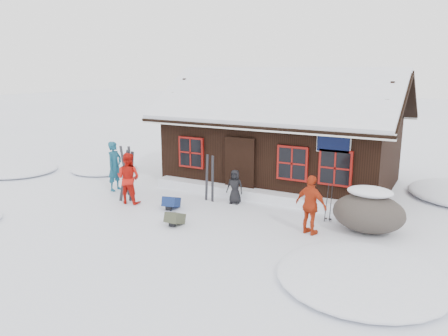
{
  "coord_description": "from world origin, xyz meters",
  "views": [
    {
      "loc": [
        7.47,
        -10.77,
        4.38
      ],
      "look_at": [
        1.07,
        0.97,
        1.3
      ],
      "focal_mm": 35.0,
      "sensor_mm": 36.0,
      "label": 1
    }
  ],
  "objects": [
    {
      "name": "ski_pair_left",
      "position": [
        -2.05,
        0.01,
        0.86
      ],
      "size": [
        0.7,
        0.2,
        1.8
      ],
      "rotation": [
        0.0,
        0.0,
        0.07
      ],
      "color": "black",
      "rests_on": "ground"
    },
    {
      "name": "backpack_blue",
      "position": [
        -0.32,
        0.03,
        0.16
      ],
      "size": [
        0.56,
        0.66,
        0.31
      ],
      "primitive_type": "cube",
      "rotation": [
        0.0,
        0.0,
        0.24
      ],
      "color": "navy",
      "rests_on": "ground"
    },
    {
      "name": "snow_mounds",
      "position": [
        1.65,
        1.86,
        0.0
      ],
      "size": [
        20.6,
        13.2,
        0.48
      ],
      "color": "white",
      "rests_on": "ground"
    },
    {
      "name": "skier_teal",
      "position": [
        -3.39,
        0.87,
        0.9
      ],
      "size": [
        0.46,
        0.67,
        1.8
      ],
      "primitive_type": "imported",
      "rotation": [
        0.0,
        0.0,
        1.61
      ],
      "color": "navy",
      "rests_on": "ground"
    },
    {
      "name": "backpack_olive",
      "position": [
        0.63,
        -1.13,
        0.14
      ],
      "size": [
        0.42,
        0.55,
        0.29
      ],
      "primitive_type": "cube",
      "rotation": [
        0.0,
        0.0,
        0.04
      ],
      "color": "#3D402D",
      "rests_on": "ground"
    },
    {
      "name": "skier_crouched",
      "position": [
        1.18,
        1.52,
        0.57
      ],
      "size": [
        0.59,
        0.42,
        1.14
      ],
      "primitive_type": "imported",
      "rotation": [
        0.0,
        0.0,
        0.11
      ],
      "color": "black",
      "rests_on": "ground"
    },
    {
      "name": "snow_drift",
      "position": [
        1.5,
        2.25,
        0.17
      ],
      "size": [
        7.6,
        0.6,
        0.35
      ],
      "primitive_type": "cube",
      "color": "white",
      "rests_on": "ground"
    },
    {
      "name": "skier_orange_left",
      "position": [
        -1.92,
        -0.1,
        0.85
      ],
      "size": [
        0.91,
        0.76,
        1.7
      ],
      "primitive_type": "imported",
      "rotation": [
        0.0,
        0.0,
        3.29
      ],
      "color": "red",
      "rests_on": "ground"
    },
    {
      "name": "ground",
      "position": [
        0.0,
        0.0,
        0.0
      ],
      "size": [
        120.0,
        120.0,
        0.0
      ],
      "primitive_type": "plane",
      "color": "white",
      "rests_on": "ground"
    },
    {
      "name": "boulder",
      "position": [
        5.53,
        0.98,
        0.57
      ],
      "size": [
        1.93,
        1.45,
        1.14
      ],
      "color": "#473F39",
      "rests_on": "ground"
    },
    {
      "name": "skier_orange_right",
      "position": [
        4.2,
        0.07,
        0.81
      ],
      "size": [
        1.02,
        0.66,
        1.62
      ],
      "primitive_type": "imported",
      "rotation": [
        0.0,
        0.0,
        2.84
      ],
      "color": "#B02F12",
      "rests_on": "ground"
    },
    {
      "name": "ski_pair_right",
      "position": [
        0.32,
        1.34,
        0.76
      ],
      "size": [
        0.41,
        0.14,
        1.63
      ],
      "rotation": [
        0.0,
        0.0,
        -0.25
      ],
      "color": "black",
      "rests_on": "ground"
    },
    {
      "name": "ski_pair_mid",
      "position": [
        -2.49,
        0.53,
        0.86
      ],
      "size": [
        0.6,
        0.17,
        1.81
      ],
      "rotation": [
        0.0,
        0.0,
        -0.12
      ],
      "color": "black",
      "rests_on": "ground"
    },
    {
      "name": "ski_poles",
      "position": [
        4.36,
        1.27,
        0.55
      ],
      "size": [
        0.21,
        0.1,
        1.17
      ],
      "color": "black",
      "rests_on": "ground"
    },
    {
      "name": "mountain_hut",
      "position": [
        1.5,
        4.98,
        1.58
      ],
      "size": [
        8.9,
        6.09,
        4.42
      ],
      "color": "black",
      "rests_on": "ground"
    }
  ]
}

